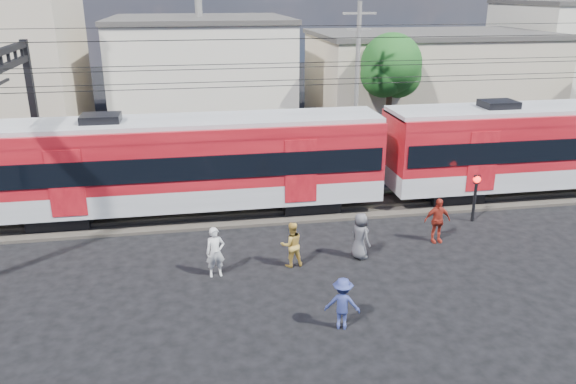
{
  "coord_description": "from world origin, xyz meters",
  "views": [
    {
      "loc": [
        -2.93,
        -14.47,
        9.01
      ],
      "look_at": [
        0.47,
        5.0,
        1.9
      ],
      "focal_mm": 35.0,
      "sensor_mm": 36.0,
      "label": 1
    }
  ],
  "objects_px": {
    "commuter_train": "(192,161)",
    "pedestrian_c": "(342,304)",
    "crossing_signal": "(476,189)",
    "pedestrian_a": "(215,252)"
  },
  "relations": [
    {
      "from": "commuter_train",
      "to": "pedestrian_c",
      "type": "relative_size",
      "value": 32.51
    },
    {
      "from": "crossing_signal",
      "to": "pedestrian_a",
      "type": "bearing_deg",
      "value": -164.75
    },
    {
      "from": "pedestrian_c",
      "to": "crossing_signal",
      "type": "height_order",
      "value": "crossing_signal"
    },
    {
      "from": "commuter_train",
      "to": "pedestrian_c",
      "type": "xyz_separation_m",
      "value": [
        3.93,
        -9.25,
        -1.63
      ]
    },
    {
      "from": "pedestrian_a",
      "to": "pedestrian_c",
      "type": "relative_size",
      "value": 1.11
    },
    {
      "from": "pedestrian_c",
      "to": "crossing_signal",
      "type": "xyz_separation_m",
      "value": [
        7.37,
        6.64,
        0.62
      ]
    },
    {
      "from": "commuter_train",
      "to": "pedestrian_a",
      "type": "bearing_deg",
      "value": -83.87
    },
    {
      "from": "commuter_train",
      "to": "pedestrian_c",
      "type": "distance_m",
      "value": 10.19
    },
    {
      "from": "pedestrian_a",
      "to": "pedestrian_c",
      "type": "height_order",
      "value": "pedestrian_a"
    },
    {
      "from": "pedestrian_c",
      "to": "crossing_signal",
      "type": "distance_m",
      "value": 9.94
    }
  ]
}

